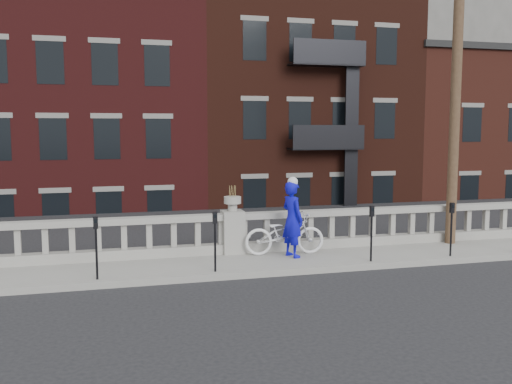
{
  "coord_description": "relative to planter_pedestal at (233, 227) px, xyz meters",
  "views": [
    {
      "loc": [
        -3.2,
        -10.22,
        3.36
      ],
      "look_at": [
        0.42,
        3.2,
        1.81
      ],
      "focal_mm": 40.0,
      "sensor_mm": 36.0,
      "label": 1
    }
  ],
  "objects": [
    {
      "name": "ground",
      "position": [
        0.0,
        -3.95,
        -0.83
      ],
      "size": [
        120.0,
        120.0,
        0.0
      ],
      "primitive_type": "plane",
      "color": "black",
      "rests_on": "ground"
    },
    {
      "name": "sidewalk",
      "position": [
        0.0,
        -0.95,
        -0.76
      ],
      "size": [
        32.0,
        2.2,
        0.15
      ],
      "primitive_type": "cube",
      "color": "gray",
      "rests_on": "ground"
    },
    {
      "name": "balustrade",
      "position": [
        0.0,
        0.0,
        -0.19
      ],
      "size": [
        28.0,
        0.34,
        1.03
      ],
      "color": "gray",
      "rests_on": "sidewalk"
    },
    {
      "name": "planter_pedestal",
      "position": [
        0.0,
        0.0,
        0.0
      ],
      "size": [
        0.55,
        0.55,
        1.76
      ],
      "color": "gray",
      "rests_on": "sidewalk"
    },
    {
      "name": "lower_level",
      "position": [
        0.56,
        19.09,
        1.8
      ],
      "size": [
        80.0,
        44.0,
        20.8
      ],
      "color": "#605E59",
      "rests_on": "ground"
    },
    {
      "name": "utility_pole",
      "position": [
        6.2,
        -0.35,
        4.41
      ],
      "size": [
        1.6,
        0.28,
        10.0
      ],
      "color": "#422D1E",
      "rests_on": "sidewalk"
    },
    {
      "name": "parking_meter_a",
      "position": [
        -3.38,
        -1.8,
        0.17
      ],
      "size": [
        0.1,
        0.09,
        1.36
      ],
      "color": "black",
      "rests_on": "sidewalk"
    },
    {
      "name": "parking_meter_b",
      "position": [
        -0.81,
        -1.8,
        0.17
      ],
      "size": [
        0.1,
        0.09,
        1.36
      ],
      "color": "black",
      "rests_on": "sidewalk"
    },
    {
      "name": "parking_meter_c",
      "position": [
        3.03,
        -1.8,
        0.17
      ],
      "size": [
        0.1,
        0.09,
        1.36
      ],
      "color": "black",
      "rests_on": "sidewalk"
    },
    {
      "name": "parking_meter_d",
      "position": [
        5.24,
        -1.8,
        0.17
      ],
      "size": [
        0.1,
        0.09,
        1.36
      ],
      "color": "black",
      "rests_on": "sidewalk"
    },
    {
      "name": "bicycle",
      "position": [
        1.24,
        -0.51,
        -0.14
      ],
      "size": [
        2.1,
        0.89,
        1.07
      ],
      "primitive_type": "imported",
      "rotation": [
        0.0,
        0.0,
        1.48
      ],
      "color": "silver",
      "rests_on": "sidewalk"
    },
    {
      "name": "cyclist",
      "position": [
        1.35,
        -0.82,
        0.27
      ],
      "size": [
        0.65,
        0.8,
        1.91
      ],
      "primitive_type": "imported",
      "rotation": [
        0.0,
        0.0,
        1.89
      ],
      "color": "#0C0CB6",
      "rests_on": "sidewalk"
    }
  ]
}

